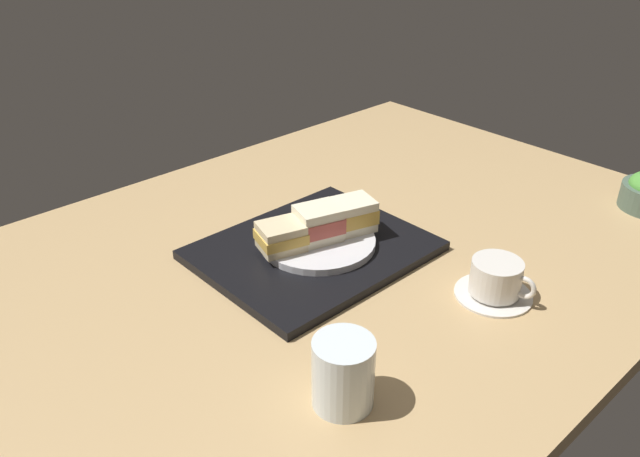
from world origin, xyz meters
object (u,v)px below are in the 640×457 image
Objects in this scene: sandwich_near at (353,215)px; drinking_glass at (343,373)px; sandwich_far at (281,237)px; coffee_cup at (496,281)px; sandwich_plate at (318,242)px; sandwich_middle at (318,223)px.

sandwich_near is 0.95× the size of drinking_glass.
sandwich_near reaches higher than sandwich_far.
sandwich_plate is at bearing -67.82° from coffee_cup.
sandwich_middle is (6.91, -1.78, 0.16)cm from sandwich_near.
sandwich_middle is (0.00, -0.00, 3.69)cm from sandwich_plate.
sandwich_far reaches higher than coffee_cup.
sandwich_middle is 0.97× the size of drinking_glass.
sandwich_far is (13.81, -3.57, -0.54)cm from sandwich_near.
sandwich_near is (-6.91, 1.78, 3.54)cm from sandwich_plate.
coffee_cup is at bearing 100.20° from sandwich_near.
sandwich_middle is at bearing -67.82° from coffee_cup.
sandwich_plate is 2.22× the size of sandwich_near.
coffee_cup is (-4.88, 27.13, -2.90)cm from sandwich_near.
drinking_glass reaches higher than sandwich_plate.
coffee_cup is at bearing -179.78° from drinking_glass.
sandwich_plate is 31.22cm from coffee_cup.
coffee_cup is at bearing 121.34° from sandwich_far.
drinking_glass reaches higher than sandwich_middle.
sandwich_plate is 2.12× the size of drinking_glass.
sandwich_far is 36.01cm from coffee_cup.
sandwich_near is at bearing -137.10° from drinking_glass.
sandwich_plate is 2.20× the size of sandwich_far.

